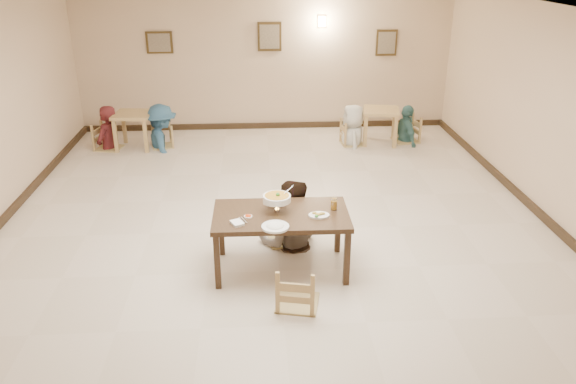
{
  "coord_description": "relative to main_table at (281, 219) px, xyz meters",
  "views": [
    {
      "loc": [
        -0.27,
        -7.14,
        3.71
      ],
      "look_at": [
        0.14,
        -0.57,
        0.84
      ],
      "focal_mm": 35.0,
      "sensor_mm": 36.0,
      "label": 1
    }
  ],
  "objects": [
    {
      "name": "picture_c",
      "position": [
        2.57,
        6.01,
        1.16
      ],
      "size": [
        0.45,
        0.04,
        0.55
      ],
      "color": "#3C2B14",
      "rests_on": "wall_back"
    },
    {
      "name": "bg_diner_c",
      "position": [
        1.71,
        4.79,
        0.14
      ],
      "size": [
        0.53,
        0.81,
        1.65
      ],
      "primitive_type": "imported",
      "rotation": [
        0.0,
        0.0,
        4.72
      ],
      "color": "silver",
      "rests_on": "floor"
    },
    {
      "name": "picture_b",
      "position": [
        0.07,
        6.01,
        1.31
      ],
      "size": [
        0.5,
        0.04,
        0.6
      ],
      "color": "#3C2B14",
      "rests_on": "wall_back"
    },
    {
      "name": "bg_diner_b",
      "position": [
        -2.16,
        4.87,
        0.19
      ],
      "size": [
        1.02,
        1.29,
        1.75
      ],
      "primitive_type": "imported",
      "rotation": [
        0.0,
        0.0,
        1.95
      ],
      "color": "#39678C",
      "rests_on": "floor"
    },
    {
      "name": "curry_warmer",
      "position": [
        -0.04,
        0.05,
        0.26
      ],
      "size": [
        0.38,
        0.34,
        0.3
      ],
      "color": "silver",
      "rests_on": "main_table"
    },
    {
      "name": "rice_plate_far",
      "position": [
        -0.05,
        0.3,
        0.1
      ],
      "size": [
        0.32,
        0.32,
        0.07
      ],
      "color": "white",
      "rests_on": "main_table"
    },
    {
      "name": "bg_chair_ll",
      "position": [
        -3.22,
        4.81,
        -0.19
      ],
      "size": [
        0.46,
        0.46,
        0.99
      ],
      "rotation": [
        0.0,
        0.0,
        1.34
      ],
      "color": "tan",
      "rests_on": "floor"
    },
    {
      "name": "baseboard_right",
      "position": [
        3.94,
        1.05,
        -0.63
      ],
      "size": [
        0.06,
        10.0,
        0.12
      ],
      "primitive_type": "cube",
      "color": "#312315",
      "rests_on": "floor"
    },
    {
      "name": "floor",
      "position": [
        -0.03,
        1.05,
        -0.69
      ],
      "size": [
        10.0,
        10.0,
        0.0
      ],
      "primitive_type": "plane",
      "color": "beige",
      "rests_on": "ground"
    },
    {
      "name": "wall_sconce",
      "position": [
        1.17,
        6.01,
        1.61
      ],
      "size": [
        0.16,
        0.05,
        0.22
      ],
      "primitive_type": "cube",
      "color": "#FFD88C",
      "rests_on": "wall_back"
    },
    {
      "name": "bg_diner_d",
      "position": [
        2.85,
        4.92,
        0.08
      ],
      "size": [
        0.51,
        0.94,
        1.53
      ],
      "primitive_type": "imported",
      "rotation": [
        0.0,
        0.0,
        1.73
      ],
      "color": "teal",
      "rests_on": "floor"
    },
    {
      "name": "bg_table_left",
      "position": [
        -2.69,
        4.85,
        -0.11
      ],
      "size": [
        0.77,
        0.77,
        0.71
      ],
      "rotation": [
        0.0,
        0.0,
        -0.08
      ],
      "color": "tan",
      "rests_on": "floor"
    },
    {
      "name": "rice_plate_near",
      "position": [
        -0.08,
        -0.37,
        0.1
      ],
      "size": [
        0.32,
        0.32,
        0.07
      ],
      "color": "white",
      "rests_on": "main_table"
    },
    {
      "name": "bg_table_right",
      "position": [
        2.28,
        4.84,
        -0.11
      ],
      "size": [
        0.84,
        0.84,
        0.71
      ],
      "rotation": [
        0.0,
        0.0,
        -0.2
      ],
      "color": "tan",
      "rests_on": "floor"
    },
    {
      "name": "main_diner",
      "position": [
        0.16,
        0.67,
        0.23
      ],
      "size": [
        0.92,
        0.73,
        1.83
      ],
      "primitive_type": "imported",
      "rotation": [
        0.0,
        0.0,
        3.1
      ],
      "color": "gray",
      "rests_on": "floor"
    },
    {
      "name": "picture_a",
      "position": [
        -2.23,
        6.01,
        1.21
      ],
      "size": [
        0.55,
        0.04,
        0.45
      ],
      "color": "#3C2B14",
      "rests_on": "wall_back"
    },
    {
      "name": "chair_near",
      "position": [
        0.14,
        -0.78,
        -0.2
      ],
      "size": [
        0.46,
        0.46,
        0.98
      ],
      "rotation": [
        0.0,
        0.0,
        2.93
      ],
      "color": "tan",
      "rests_on": "floor"
    },
    {
      "name": "fried_plate",
      "position": [
        0.45,
        -0.11,
        0.1
      ],
      "size": [
        0.25,
        0.25,
        0.05
      ],
      "color": "white",
      "rests_on": "main_table"
    },
    {
      "name": "bg_chair_rl",
      "position": [
        1.71,
        4.79,
        -0.22
      ],
      "size": [
        0.44,
        0.44,
        0.95
      ],
      "rotation": [
        0.0,
        0.0,
        1.67
      ],
      "color": "tan",
      "rests_on": "floor"
    },
    {
      "name": "napkin_cutlery",
      "position": [
        -0.52,
        -0.25,
        0.1
      ],
      "size": [
        0.21,
        0.26,
        0.03
      ],
      "color": "white",
      "rests_on": "main_table"
    },
    {
      "name": "chair_far",
      "position": [
        0.11,
        0.74,
        -0.17
      ],
      "size": [
        0.49,
        0.49,
        1.03
      ],
      "rotation": [
        0.0,
        0.0,
        0.13
      ],
      "color": "tan",
      "rests_on": "floor"
    },
    {
      "name": "baseboard_back",
      "position": [
        -0.03,
        6.02,
        -0.63
      ],
      "size": [
        8.0,
        0.06,
        0.12
      ],
      "primitive_type": "cube",
      "color": "#312315",
      "rests_on": "floor"
    },
    {
      "name": "chili_dish",
      "position": [
        -0.39,
        -0.08,
        0.09
      ],
      "size": [
        0.1,
        0.1,
        0.02
      ],
      "color": "white",
      "rests_on": "main_table"
    },
    {
      "name": "bg_chair_lr",
      "position": [
        -2.16,
        4.87,
        -0.25
      ],
      "size": [
        0.41,
        0.41,
        0.88
      ],
      "rotation": [
        0.0,
        0.0,
        -1.31
      ],
      "color": "tan",
      "rests_on": "floor"
    },
    {
      "name": "bg_diner_a",
      "position": [
        -3.22,
        4.81,
        0.19
      ],
      "size": [
        0.61,
        0.75,
        1.76
      ],
      "primitive_type": "imported",
      "rotation": [
        0.0,
        0.0,
        4.37
      ],
      "color": "#51191D",
      "rests_on": "floor"
    },
    {
      "name": "ceiling",
      "position": [
        -0.03,
        1.05,
        2.31
      ],
      "size": [
        10.0,
        10.0,
        0.0
      ],
      "primitive_type": "plane",
      "color": "white",
      "rests_on": "wall_back"
    },
    {
      "name": "wall_right",
      "position": [
        3.97,
        1.05,
        0.81
      ],
      "size": [
        0.0,
        10.0,
        10.0
      ],
      "primitive_type": "plane",
      "rotation": [
        1.57,
        0.0,
        -1.57
      ],
      "color": "beige",
      "rests_on": "floor"
    },
    {
      "name": "drink_glass",
      "position": [
        0.65,
        0.07,
        0.15
      ],
      "size": [
        0.08,
        0.08,
        0.15
      ],
      "color": "white",
      "rests_on": "main_table"
    },
    {
      "name": "main_table",
      "position": [
        0.0,
        0.0,
        0.0
      ],
      "size": [
        1.65,
        0.94,
        0.77
      ],
      "rotation": [
        0.0,
        0.0,
        -0.01
      ],
      "color": "#3C2818",
      "rests_on": "floor"
    },
    {
      "name": "wall_back",
      "position": [
        -0.03,
        6.05,
        0.81
      ],
      "size": [
        10.0,
        0.0,
        10.0
      ],
      "primitive_type": "plane",
      "rotation": [
        1.57,
        0.0,
        0.0
      ],
      "color": "beige",
      "rests_on": "floor"
    },
    {
      "name": "bg_chair_rr",
      "position": [
        2.85,
        4.92,
        -0.18
      ],
      "size": [
        0.48,
        0.48,
        1.01
      ],
      "rotation": [
        0.0,
        0.0,
        -1.4
      ],
      "color": "tan",
      "rests_on": "floor"
    }
  ]
}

